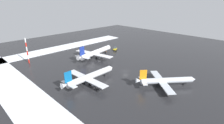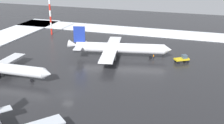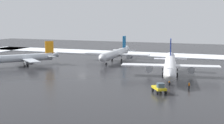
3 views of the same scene
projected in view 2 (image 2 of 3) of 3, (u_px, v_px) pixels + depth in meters
The scene contains 7 objects.
ground_plane at pixel (67, 95), 68.68m from camera, with size 240.00×240.00×0.00m, color #232326.
snow_bank_left at pixel (133, 31), 128.36m from camera, with size 14.00×116.00×0.30m, color white.
airplane_parked_starboard at pixel (117, 48), 93.16m from camera, with size 28.88×34.53×10.31m.
pushback_tug at pixel (182, 59), 89.42m from camera, with size 4.36×5.05×2.50m.
ground_crew_mid_apron at pixel (154, 56), 92.57m from camera, with size 0.36×0.36×1.71m.
ground_crew_beside_wing at pixel (163, 52), 96.66m from camera, with size 0.36×0.36×1.71m.
antenna_mast at pixel (50, 16), 120.42m from camera, with size 0.70×0.70×15.80m.
Camera 2 is at (55.19, 29.51, 31.36)m, focal length 45.00 mm.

